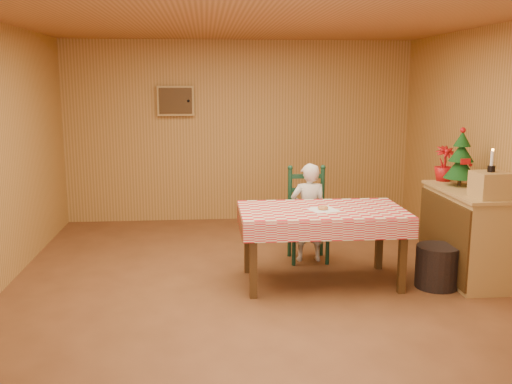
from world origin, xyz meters
The scene contains 13 objects.
ground centered at (0.00, 0.00, 0.00)m, with size 6.00×6.00×0.00m, color brown.
cabin_walls centered at (0.00, 0.53, 1.83)m, with size 5.10×6.05×2.65m.
dining_table centered at (0.66, 0.19, 0.69)m, with size 1.66×0.96×0.77m.
ladder_chair centered at (0.66, 0.98, 0.50)m, with size 0.44×0.40×1.08m.
seated_child centered at (0.66, 0.92, 0.56)m, with size 0.41×0.27×1.12m, color silver.
napkin centered at (0.66, 0.14, 0.77)m, with size 0.26×0.26×0.00m, color white.
donut centered at (0.66, 0.14, 0.79)m, with size 0.11×0.11×0.04m, color #CF874A.
shelf_unit centered at (2.19, 0.22, 0.47)m, with size 0.54×1.24×0.93m.
crate centered at (2.20, -0.18, 1.06)m, with size 0.30×0.30×0.25m, color tan.
christmas_tree centered at (2.20, 0.47, 1.21)m, with size 0.34×0.34×0.62m.
flower_arrangement centered at (2.15, 0.77, 1.12)m, with size 0.22×0.22×0.39m, color #A50F11.
candle_set centered at (2.20, -0.18, 1.24)m, with size 0.07×0.07×0.22m.
storage_bin centered at (1.79, -0.05, 0.21)m, with size 0.42×0.42×0.42m, color black.
Camera 1 is at (-0.48, -5.29, 2.02)m, focal length 40.00 mm.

